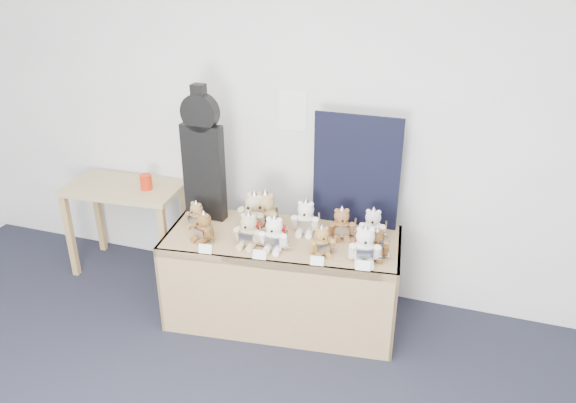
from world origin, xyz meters
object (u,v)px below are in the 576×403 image
(teddy_front_far_left, at_px, (204,228))
(teddy_back_end, at_px, (373,225))
(teddy_front_left, at_px, (249,231))
(teddy_back_centre_left, at_px, (265,212))
(teddy_back_left, at_px, (254,213))
(teddy_back_centre_right, at_px, (306,218))
(teddy_back_far_left, at_px, (196,215))
(teddy_front_centre, at_px, (274,235))
(teddy_front_right, at_px, (322,242))
(guitar_case, at_px, (203,155))
(teddy_front_end, at_px, (376,245))
(teddy_front_far_right, at_px, (365,246))
(teddy_back_right, at_px, (341,224))
(red_cup, at_px, (146,182))
(display_table, at_px, (280,260))
(side_table, at_px, (126,200))

(teddy_front_far_left, bearing_deg, teddy_back_end, 40.38)
(teddy_front_left, height_order, teddy_back_centre_left, teddy_back_centre_left)
(teddy_back_left, bearing_deg, teddy_back_end, 24.67)
(teddy_back_centre_right, xyz_separation_m, teddy_back_far_left, (-0.77, -0.16, -0.02))
(teddy_front_centre, height_order, teddy_front_right, teddy_front_centre)
(teddy_back_end, bearing_deg, guitar_case, 176.28)
(teddy_front_end, xyz_separation_m, teddy_back_far_left, (-1.30, 0.02, -0.01))
(teddy_front_far_right, xyz_separation_m, teddy_back_far_left, (-1.24, 0.10, -0.03))
(teddy_back_centre_left, bearing_deg, teddy_back_far_left, -157.75)
(teddy_front_right, height_order, teddy_back_right, teddy_back_right)
(guitar_case, height_order, teddy_back_end, guitar_case)
(red_cup, relative_size, teddy_front_end, 0.54)
(teddy_front_centre, relative_size, teddy_back_centre_left, 0.83)
(teddy_back_right, bearing_deg, teddy_back_left, 166.79)
(display_table, height_order, teddy_front_far_right, teddy_front_far_right)
(teddy_front_far_left, relative_size, teddy_back_centre_right, 0.86)
(teddy_front_right, distance_m, teddy_back_centre_left, 0.53)
(display_table, xyz_separation_m, teddy_back_far_left, (-0.65, 0.02, 0.23))
(teddy_back_centre_right, bearing_deg, guitar_case, 172.20)
(red_cup, xyz_separation_m, teddy_back_right, (1.61, -0.12, -0.05))
(teddy_back_centre_right, relative_size, teddy_back_end, 1.09)
(teddy_front_far_right, distance_m, teddy_back_right, 0.35)
(red_cup, bearing_deg, teddy_front_right, -14.05)
(red_cup, bearing_deg, guitar_case, -12.89)
(teddy_front_far_right, height_order, teddy_back_centre_left, teddy_back_centre_left)
(teddy_front_left, distance_m, teddy_front_end, 0.85)
(red_cup, distance_m, teddy_back_centre_left, 1.08)
(teddy_front_right, distance_m, teddy_back_left, 0.59)
(teddy_back_right, bearing_deg, teddy_front_centre, -161.81)
(teddy_front_left, relative_size, teddy_front_right, 1.17)
(teddy_front_far_right, height_order, teddy_front_end, teddy_front_far_right)
(teddy_back_end, bearing_deg, teddy_back_left, -178.30)
(guitar_case, relative_size, teddy_front_far_left, 4.23)
(display_table, height_order, teddy_front_far_left, teddy_front_far_left)
(display_table, distance_m, teddy_front_far_right, 0.66)
(teddy_front_left, bearing_deg, teddy_back_centre_right, 42.49)
(teddy_front_end, height_order, teddy_back_end, teddy_back_end)
(teddy_back_right, relative_size, teddy_back_end, 0.99)
(red_cup, xyz_separation_m, teddy_front_far_left, (0.73, -0.46, -0.05))
(side_table, bearing_deg, display_table, -17.09)
(guitar_case, xyz_separation_m, teddy_back_centre_right, (0.77, 0.00, -0.38))
(teddy_front_far_right, distance_m, teddy_back_centre_right, 0.54)
(teddy_front_end, height_order, teddy_back_far_left, teddy_front_end)
(teddy_front_far_right, height_order, teddy_back_far_left, teddy_front_far_right)
(display_table, height_order, teddy_back_left, teddy_back_left)
(teddy_front_far_left, relative_size, teddy_back_left, 0.76)
(teddy_back_left, bearing_deg, teddy_front_end, 8.47)
(red_cup, height_order, teddy_back_left, teddy_back_left)
(teddy_front_far_left, xyz_separation_m, teddy_back_centre_left, (0.34, 0.29, 0.03))
(teddy_front_far_right, distance_m, teddy_back_end, 0.32)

